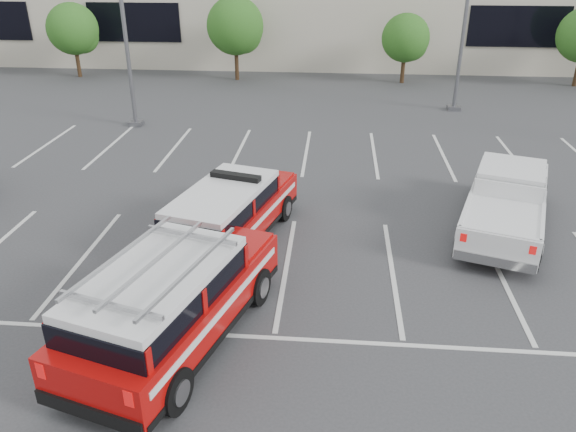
% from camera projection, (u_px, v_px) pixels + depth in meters
% --- Properties ---
extents(ground, '(120.00, 120.00, 0.00)m').
position_uv_depth(ground, '(286.00, 268.00, 14.38)').
color(ground, '#373739').
rests_on(ground, ground).
extents(stall_markings, '(23.00, 15.00, 0.01)m').
position_uv_depth(stall_markings, '(298.00, 197.00, 18.41)').
color(stall_markings, silver).
rests_on(stall_markings, ground).
extents(tree_left, '(3.07, 3.07, 4.42)m').
position_uv_depth(tree_left, '(75.00, 31.00, 34.10)').
color(tree_left, '#3F2B19').
rests_on(tree_left, ground).
extents(tree_mid_left, '(3.37, 3.37, 4.85)m').
position_uv_depth(tree_mid_left, '(237.00, 28.00, 33.20)').
color(tree_mid_left, '#3F2B19').
rests_on(tree_mid_left, ground).
extents(tree_mid_right, '(2.77, 2.77, 3.99)m').
position_uv_depth(tree_mid_right, '(407.00, 40.00, 32.66)').
color(tree_mid_right, '#3F2B19').
rests_on(tree_mid_right, ground).
extents(light_pole_left, '(0.90, 0.60, 10.24)m').
position_uv_depth(light_pole_left, '(122.00, 5.00, 23.50)').
color(light_pole_left, '#59595E').
rests_on(light_pole_left, ground).
extents(light_pole_mid, '(0.90, 0.60, 10.24)m').
position_uv_depth(light_pole_mid, '(468.00, 0.00, 25.92)').
color(light_pole_mid, '#59595E').
rests_on(light_pole_mid, ground).
extents(fire_chief_suv, '(3.26, 5.62, 1.87)m').
position_uv_depth(fire_chief_suv, '(230.00, 217.00, 15.35)').
color(fire_chief_suv, '#A30907').
rests_on(fire_chief_suv, ground).
extents(white_pickup, '(3.74, 6.12, 1.78)m').
position_uv_depth(white_pickup, '(506.00, 206.00, 16.10)').
color(white_pickup, silver).
rests_on(white_pickup, ground).
extents(ladder_suv, '(3.67, 5.96, 2.20)m').
position_uv_depth(ladder_suv, '(173.00, 306.00, 11.36)').
color(ladder_suv, '#A30907').
rests_on(ladder_suv, ground).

